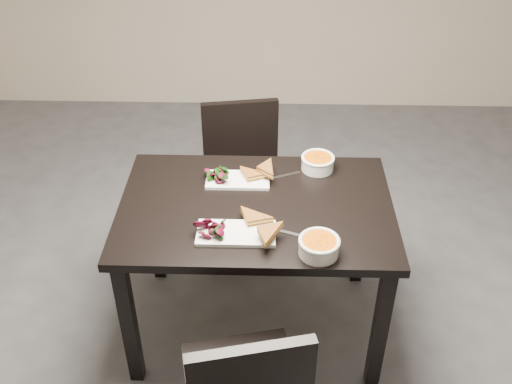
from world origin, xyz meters
TOP-DOWN VIEW (x-y plane):
  - ground at (0.00, 0.00)m, footprint 5.00×5.00m
  - table at (-0.19, 0.09)m, footprint 1.20×0.80m
  - chair_far at (-0.28, 0.76)m, footprint 0.48×0.48m
  - plate_near at (-0.26, -0.12)m, footprint 0.32×0.16m
  - sandwich_near at (-0.20, -0.10)m, footprint 0.19×0.16m
  - salad_near at (-0.36, -0.12)m, footprint 0.10×0.09m
  - soup_bowl_near at (0.07, -0.22)m, footprint 0.16×0.16m
  - cutlery_near at (-0.02, -0.11)m, footprint 0.17×0.08m
  - plate_far at (-0.28, 0.26)m, footprint 0.29×0.15m
  - sandwich_far at (-0.21, 0.25)m, footprint 0.18×0.16m
  - salad_far at (-0.38, 0.26)m, footprint 0.09×0.08m
  - soup_bowl_far at (0.09, 0.38)m, footprint 0.16×0.16m
  - cutlery_far at (-0.07, 0.31)m, footprint 0.17×0.09m

SIDE VIEW (x-z plane):
  - ground at x=0.00m, z-range 0.00..0.00m
  - chair_far at x=-0.28m, z-range 0.06..0.91m
  - table at x=-0.19m, z-range 0.28..1.03m
  - cutlery_near at x=-0.02m, z-range 0.75..0.75m
  - cutlery_far at x=-0.07m, z-range 0.75..0.75m
  - plate_far at x=-0.28m, z-range 0.75..0.76m
  - plate_near at x=-0.26m, z-range 0.75..0.77m
  - salad_far at x=-0.38m, z-range 0.76..0.80m
  - sandwich_far at x=-0.21m, z-range 0.76..0.81m
  - salad_near at x=-0.36m, z-range 0.77..0.81m
  - soup_bowl_far at x=0.09m, z-range 0.75..0.83m
  - soup_bowl_near at x=0.07m, z-range 0.75..0.83m
  - sandwich_near at x=-0.20m, z-range 0.77..0.82m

